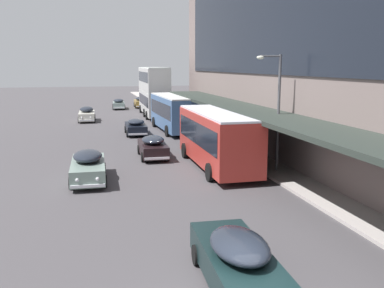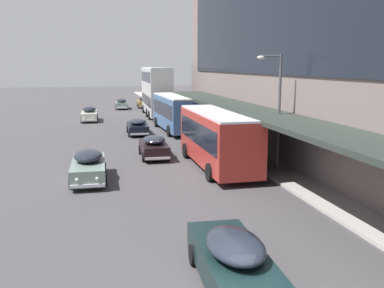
% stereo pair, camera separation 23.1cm
% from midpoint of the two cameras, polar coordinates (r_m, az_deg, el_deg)
% --- Properties ---
extents(transit_bus_kerbside_front, '(2.79, 9.46, 3.43)m').
position_cam_midpoint_polar(transit_bus_kerbside_front, '(25.81, 3.05, 1.08)').
color(transit_bus_kerbside_front, '#A92E27').
rests_on(transit_bus_kerbside_front, ground).
extents(transit_bus_kerbside_rear, '(2.93, 9.71, 3.37)m').
position_cam_midpoint_polar(transit_bus_kerbside_rear, '(40.42, -2.73, 4.44)').
color(transit_bus_kerbside_rear, '#416392').
rests_on(transit_bus_kerbside_rear, ground).
extents(transit_bus_kerbside_far, '(2.97, 11.56, 5.91)m').
position_cam_midpoint_polar(transit_bus_kerbside_far, '(52.88, -5.28, 7.20)').
color(transit_bus_kerbside_far, beige).
rests_on(transit_bus_kerbside_far, ground).
extents(sedan_second_mid, '(1.93, 4.36, 1.45)m').
position_cam_midpoint_polar(sedan_second_mid, '(38.77, -7.68, 2.30)').
color(sedan_second_mid, black).
rests_on(sedan_second_mid, ground).
extents(sedan_second_near, '(1.92, 4.31, 1.49)m').
position_cam_midpoint_polar(sedan_second_near, '(62.08, -9.86, 5.30)').
color(sedan_second_near, gray).
rests_on(sedan_second_near, ground).
extents(sedan_trailing_near, '(2.06, 5.04, 1.61)m').
position_cam_midpoint_polar(sedan_trailing_near, '(12.45, 5.49, -15.12)').
color(sedan_trailing_near, black).
rests_on(sedan_trailing_near, ground).
extents(sedan_oncoming_front, '(1.96, 4.89, 1.63)m').
position_cam_midpoint_polar(sedan_oncoming_front, '(23.77, -13.96, -2.89)').
color(sedan_oncoming_front, gray).
rests_on(sedan_oncoming_front, ground).
extents(sedan_far_back, '(1.89, 4.35, 1.51)m').
position_cam_midpoint_polar(sedan_far_back, '(28.98, -5.47, -0.35)').
color(sedan_far_back, black).
rests_on(sedan_far_back, ground).
extents(sedan_trailing_mid, '(1.91, 4.61, 1.65)m').
position_cam_midpoint_polar(sedan_trailing_mid, '(49.20, -13.99, 3.90)').
color(sedan_trailing_mid, beige).
rests_on(sedan_trailing_mid, ground).
extents(sedan_oncoming_rear, '(2.11, 5.04, 1.60)m').
position_cam_midpoint_polar(sedan_oncoming_rear, '(64.05, -6.91, 5.57)').
color(sedan_oncoming_rear, olive).
rests_on(sedan_oncoming_rear, ground).
extents(street_lamp, '(1.50, 0.28, 6.61)m').
position_cam_midpoint_polar(street_lamp, '(24.80, 10.86, 5.31)').
color(street_lamp, '#4C4C51').
rests_on(street_lamp, sidewalk_kerb).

